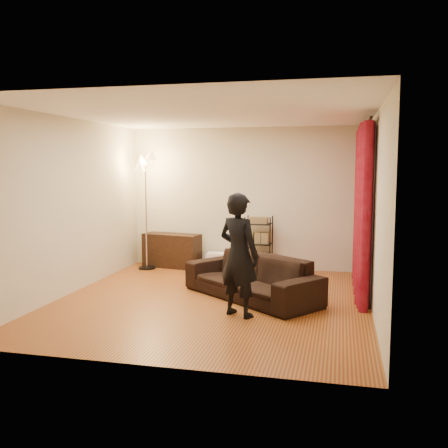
% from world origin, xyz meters
% --- Properties ---
extents(floor, '(5.00, 5.00, 0.00)m').
position_xyz_m(floor, '(0.00, 0.00, 0.00)').
color(floor, '#995E27').
rests_on(floor, ground).
extents(ceiling, '(5.00, 5.00, 0.00)m').
position_xyz_m(ceiling, '(0.00, 0.00, 2.70)').
color(ceiling, white).
rests_on(ceiling, ground).
extents(wall_back, '(5.00, 0.00, 5.00)m').
position_xyz_m(wall_back, '(0.00, 2.50, 1.35)').
color(wall_back, beige).
rests_on(wall_back, ground).
extents(wall_front, '(5.00, 0.00, 5.00)m').
position_xyz_m(wall_front, '(0.00, -2.50, 1.35)').
color(wall_front, beige).
rests_on(wall_front, ground).
extents(wall_left, '(0.00, 5.00, 5.00)m').
position_xyz_m(wall_left, '(-2.25, 0.00, 1.35)').
color(wall_left, beige).
rests_on(wall_left, ground).
extents(wall_right, '(0.00, 5.00, 5.00)m').
position_xyz_m(wall_right, '(2.25, 0.00, 1.35)').
color(wall_right, beige).
rests_on(wall_right, ground).
extents(curtain_rod, '(0.04, 2.65, 0.04)m').
position_xyz_m(curtain_rod, '(2.15, 1.12, 2.58)').
color(curtain_rod, black).
rests_on(curtain_rod, wall_right).
extents(curtain, '(0.22, 2.65, 2.55)m').
position_xyz_m(curtain, '(2.13, 1.12, 1.28)').
color(curtain, maroon).
rests_on(curtain, ground).
extents(sofa, '(2.28, 2.04, 0.65)m').
position_xyz_m(sofa, '(0.53, 0.25, 0.32)').
color(sofa, black).
rests_on(sofa, ground).
extents(person, '(0.70, 0.61, 1.62)m').
position_xyz_m(person, '(0.52, -0.65, 0.81)').
color(person, black).
rests_on(person, ground).
extents(media_cabinet, '(1.17, 0.61, 0.65)m').
position_xyz_m(media_cabinet, '(-1.40, 2.23, 0.33)').
color(media_cabinet, black).
rests_on(media_cabinet, ground).
extents(storage_boxes, '(0.38, 0.31, 0.31)m').
position_xyz_m(storage_boxes, '(-0.51, 2.28, 0.15)').
color(storage_boxes, white).
rests_on(storage_boxes, ground).
extents(wire_shelf, '(0.49, 0.35, 1.04)m').
position_xyz_m(wire_shelf, '(0.32, 2.22, 0.52)').
color(wire_shelf, black).
rests_on(wire_shelf, ground).
extents(floor_lamp, '(0.47, 0.47, 2.20)m').
position_xyz_m(floor_lamp, '(-1.81, 1.94, 1.10)').
color(floor_lamp, silver).
rests_on(floor_lamp, ground).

